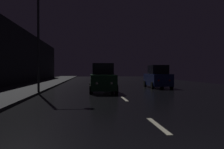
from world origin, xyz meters
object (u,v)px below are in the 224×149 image
at_px(car_parked_right_far, 158,77).
at_px(streetlamp_overhead, 45,23).
at_px(car_distant_taillights, 108,75).
at_px(car_approaching_headlights, 103,79).

bearing_deg(car_parked_right_far, streetlamp_overhead, 119.48).
xyz_separation_m(streetlamp_overhead, car_distant_taillights, (6.27, 23.38, -4.00)).
xyz_separation_m(car_approaching_headlights, car_distant_taillights, (2.19, 22.33, -0.08)).
height_order(car_approaching_headlights, car_distant_taillights, car_approaching_headlights).
bearing_deg(car_approaching_headlights, streetlamp_overhead, -75.55).
bearing_deg(car_approaching_headlights, car_parked_right_far, 128.42).
distance_m(streetlamp_overhead, car_parked_right_far, 11.70).
bearing_deg(car_approaching_headlights, car_distant_taillights, 174.39).
bearing_deg(streetlamp_overhead, car_parked_right_far, 29.48).
distance_m(car_distant_taillights, car_parked_right_far, 18.26).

